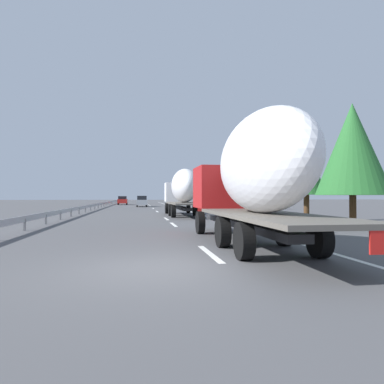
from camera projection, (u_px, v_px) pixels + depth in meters
ground_plane at (141, 209)px, 47.78m from camera, size 260.00×260.00×0.00m
lane_stripe_0 at (210, 254)px, 10.51m from camera, size 3.20×0.20×0.01m
lane_stripe_1 at (174, 225)px, 21.30m from camera, size 3.20×0.20×0.01m
lane_stripe_2 at (166, 219)px, 26.75m from camera, size 3.20×0.20×0.01m
lane_stripe_3 at (157, 211)px, 39.78m from camera, size 3.20×0.20×0.01m
lane_stripe_4 at (153, 208)px, 50.20m from camera, size 3.20×0.20×0.01m
lane_stripe_5 at (150, 206)px, 63.93m from camera, size 3.20×0.20×0.01m
lane_stripe_6 at (149, 205)px, 72.13m from camera, size 3.20×0.20×0.01m
lane_stripe_7 at (147, 203)px, 83.91m from camera, size 3.20×0.20×0.01m
lane_stripe_8 at (146, 203)px, 96.41m from camera, size 3.20×0.20×0.01m
edge_line_right at (177, 208)px, 53.56m from camera, size 110.00×0.20×0.01m
truck_lead at (183, 190)px, 31.20m from camera, size 11.99×2.55×4.10m
truck_trailing at (252, 174)px, 12.19m from camera, size 12.21×2.55×4.47m
car_red_compact at (123, 200)px, 71.66m from camera, size 4.54×1.91×1.77m
car_silver_hatch at (142, 201)px, 58.08m from camera, size 4.37×1.76×1.82m
road_sign at (188, 192)px, 49.41m from camera, size 0.10×0.90×3.42m
tree_0 at (197, 184)px, 72.68m from camera, size 2.72×2.72×7.20m
tree_1 at (242, 181)px, 44.56m from camera, size 2.99×2.99×6.09m
tree_2 at (306, 164)px, 23.97m from camera, size 2.46×2.46×6.13m
tree_3 at (204, 184)px, 68.78m from camera, size 2.94×2.94×6.80m
tree_4 at (352, 149)px, 18.99m from camera, size 3.95×3.95×6.84m
guardrail_median at (98, 204)px, 49.83m from camera, size 94.00×0.10×0.76m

